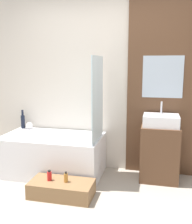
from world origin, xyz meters
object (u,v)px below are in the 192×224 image
Objects in this scene: vase_tall_dark at (23,121)px; bathtub at (53,155)px; sink at (161,120)px; wooden_step_bench at (62,189)px; bottle_soap_primary at (49,176)px; vase_round_light at (29,126)px; bottle_soap_secondary at (66,177)px.

bathtub is at bearing -26.37° from vase_tall_dark.
sink is (1.47, 0.15, 0.54)m from bathtub.
wooden_step_bench is 0.21m from bottle_soap_primary.
bathtub is 3.03× the size of sink.
sink is 4.41× the size of vase_round_light.
bottle_soap_secondary is (0.41, -0.60, -0.04)m from bathtub.
vase_tall_dark is (-0.61, 0.30, 0.40)m from bathtub.
wooden_step_bench is 0.16m from bottle_soap_secondary.
bottle_soap_primary is (0.81, -0.90, -0.44)m from vase_tall_dark.
vase_round_light is 1.18m from bottle_soap_primary.
bathtub is 1.58m from sink.
wooden_step_bench is 1.64× the size of sink.
wooden_step_bench is at bearing 0.00° from bottle_soap_primary.
wooden_step_bench is 2.59× the size of vase_tall_dark.
bottle_soap_primary is at bearing 180.00° from wooden_step_bench.
bathtub reaches higher than bottle_soap_primary.
vase_round_light is at bearing 133.78° from wooden_step_bench.
vase_tall_dark reaches higher than vase_round_light.
wooden_step_bench is at bearing 180.00° from bottle_soap_secondary.
bathtub is 4.79× the size of vase_tall_dark.
vase_tall_dark reaches higher than bottle_soap_primary.
bottle_soap_primary is (0.70, -0.88, -0.37)m from vase_round_light.
vase_round_light is (-0.50, 0.28, 0.33)m from bathtub.
bottle_soap_secondary is at bearing -44.37° from vase_round_light.
sink is at bearing 5.86° from bathtub.
bottle_soap_primary is (-0.15, 0.00, 0.15)m from wooden_step_bench.
sink reaches higher than wooden_step_bench.
bathtub is 10.83× the size of bottle_soap_secondary.
sink reaches higher than bathtub.
vase_round_light is 1.32m from bottle_soap_secondary.
bottle_soap_secondary is at bearing -55.84° from bathtub.
sink is 1.58× the size of vase_tall_dark.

